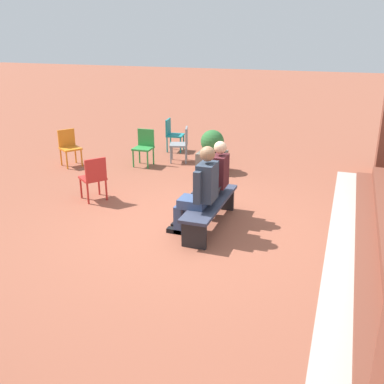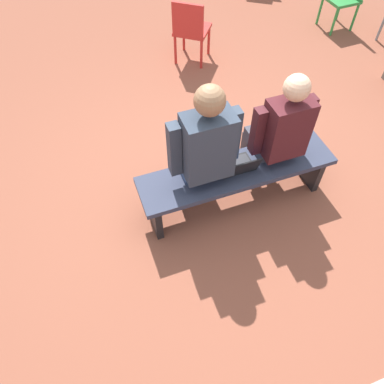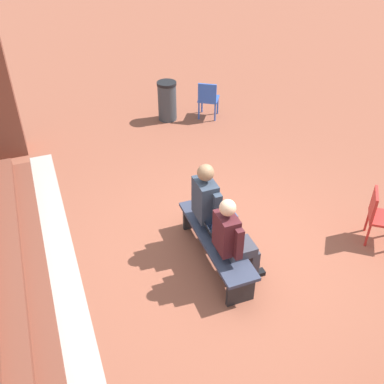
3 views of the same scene
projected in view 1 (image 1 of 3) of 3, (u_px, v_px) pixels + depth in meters
The scene contains 12 objects.
ground_plane at pixel (195, 227), 7.31m from camera, with size 60.00×60.00×0.00m, color brown.
concrete_strip at pixel (341, 245), 6.70m from camera, with size 7.64×0.40×0.01m, color #A8A399.
bench at pixel (210, 206), 7.22m from camera, with size 1.80×0.44×0.45m.
person_student at pixel (213, 178), 7.46m from camera, with size 0.54×0.68×1.34m.
person_adult at pixel (200, 189), 6.83m from camera, with size 0.59×0.75×1.43m.
laptop at pixel (211, 198), 7.16m from camera, with size 0.32×0.29×0.21m.
plastic_chair_by_pillar at pixel (182, 142), 10.77m from camera, with size 0.53×0.53×0.84m.
plastic_chair_near_bench_right at pixel (172, 133), 11.73m from camera, with size 0.47×0.47×0.84m.
plastic_chair_mid_courtyard at pixel (144, 145), 10.50m from camera, with size 0.43×0.43×0.84m.
plastic_chair_near_bench_left at pixel (94, 176), 8.30m from camera, with size 0.59×0.59×0.84m.
plastic_chair_far_right at pixel (69, 145), 10.48m from camera, with size 0.58×0.58×0.84m.
planter at pixel (212, 152), 10.08m from camera, with size 0.60×0.60×0.94m.
Camera 1 is at (6.31, 2.17, 3.04)m, focal length 42.00 mm.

